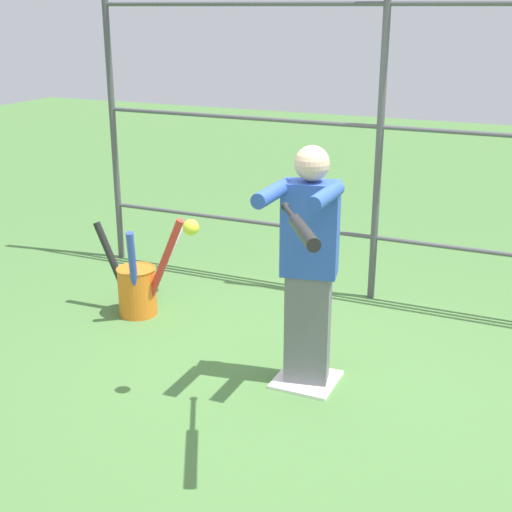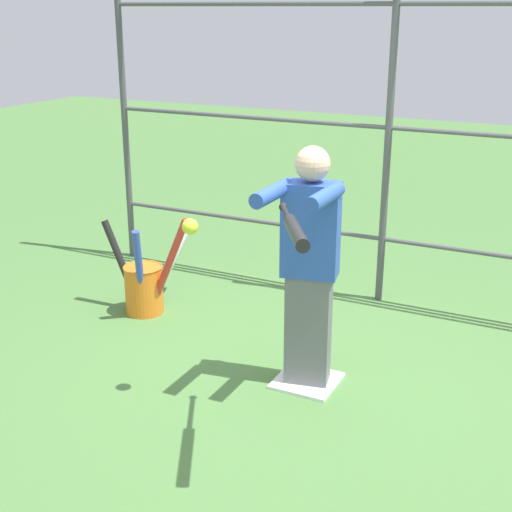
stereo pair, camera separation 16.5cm
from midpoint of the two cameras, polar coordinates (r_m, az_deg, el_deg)
name	(u,v)px [view 2 (the right image)]	position (r m, az deg, el deg)	size (l,w,h in m)	color
ground_plane	(307,382)	(4.85, 5.07, -10.01)	(24.00, 24.00, 0.00)	#4C7A3D
home_plate	(307,381)	(4.85, 5.08, -9.91)	(0.40, 0.40, 0.02)	white
fence_backstop	(389,128)	(5.83, 11.40, 10.03)	(5.19, 0.06, 2.93)	#4C4C51
batter	(309,262)	(4.48, 5.32, -0.49)	(0.40, 0.59, 1.59)	slate
baseball_bat_swinging	(294,229)	(3.43, 4.44, 2.19)	(0.51, 0.84, 0.13)	black
softball_in_flight	(190,227)	(4.18, -4.18, 2.36)	(0.10, 0.10, 0.10)	yellow
bat_bucket	(145,284)	(5.84, -8.04, -2.24)	(0.85, 0.82, 0.85)	orange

